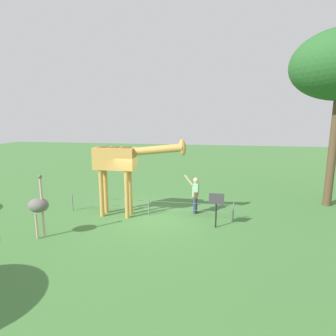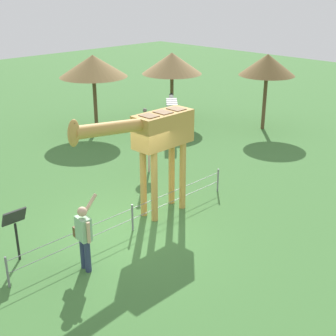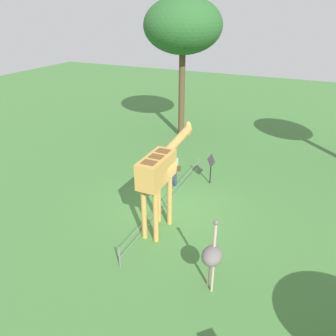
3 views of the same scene
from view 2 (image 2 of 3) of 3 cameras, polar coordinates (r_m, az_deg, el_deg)
The scene contains 10 objects.
ground_plane at distance 12.50m, azimuth -4.51°, elevation -7.49°, with size 60.00×60.00×0.00m, color #427538.
giraffe at distance 12.32m, azimuth -1.66°, elevation 3.77°, with size 3.82×0.70×3.29m.
visitor at distance 10.60m, azimuth -10.24°, elevation -7.97°, with size 0.64×0.59×1.73m.
zebra at distance 19.49m, azimuth 0.45°, elevation 7.11°, with size 1.47×1.51×1.66m.
ostrich at distance 15.82m, azimuth -2.40°, elevation 3.63°, with size 0.70×0.56×2.25m.
shade_hut_near at distance 20.34m, azimuth -9.14°, elevation 12.19°, with size 2.88×2.88×3.28m.
shade_hut_far at distance 21.79m, azimuth 0.49°, elevation 12.67°, with size 2.75×2.75×3.14m.
shade_hut_aside at distance 20.75m, azimuth 12.04°, elevation 12.20°, with size 2.40×2.40×3.28m.
info_sign at distance 11.31m, azimuth -18.20°, elevation -6.50°, with size 0.56×0.21×1.32m.
wire_fence at distance 12.27m, azimuth -4.38°, elevation -5.94°, with size 7.05×0.05×0.75m.
Camera 2 is at (6.97, 8.40, 6.10)m, focal length 49.86 mm.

